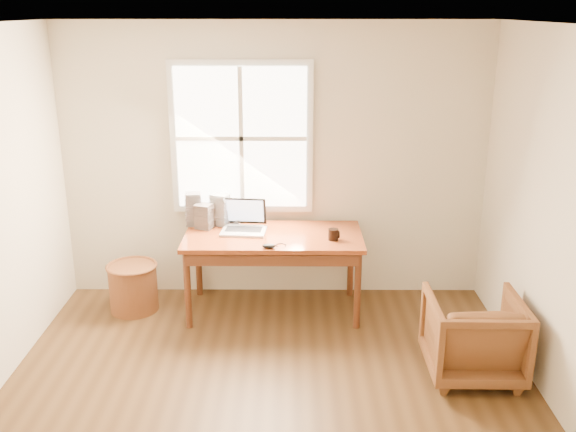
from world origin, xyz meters
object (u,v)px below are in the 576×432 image
at_px(laptop, 243,218).
at_px(cd_stack_a, 220,209).
at_px(armchair, 473,336).
at_px(coffee_mug, 333,234).
at_px(wicker_stool, 133,288).
at_px(desk, 273,237).

distance_m(laptop, cd_stack_a, 0.32).
bearing_deg(cd_stack_a, laptop, -43.89).
height_order(armchair, coffee_mug, coffee_mug).
relative_size(armchair, laptop, 1.81).
xyz_separation_m(armchair, wicker_stool, (-2.85, 1.08, -0.10)).
distance_m(armchair, wicker_stool, 3.06).
relative_size(desk, cd_stack_a, 5.26).
distance_m(desk, wicker_stool, 1.40).
relative_size(armchair, wicker_stool, 1.62).
distance_m(laptop, coffee_mug, 0.83).
relative_size(wicker_stool, cd_stack_a, 1.45).
distance_m(armchair, coffee_mug, 1.47).
xyz_separation_m(desk, armchair, (1.55, -1.08, -0.41)).
distance_m(wicker_stool, cd_stack_a, 1.09).
bearing_deg(laptop, desk, -5.70).
xyz_separation_m(desk, coffee_mug, (0.53, -0.14, 0.07)).
relative_size(wicker_stool, laptop, 1.12).
distance_m(desk, laptop, 0.32).
relative_size(wicker_stool, coffee_mug, 4.37).
bearing_deg(wicker_stool, coffee_mug, -4.25).
bearing_deg(laptop, armchair, -27.06).
bearing_deg(coffee_mug, cd_stack_a, 151.18).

